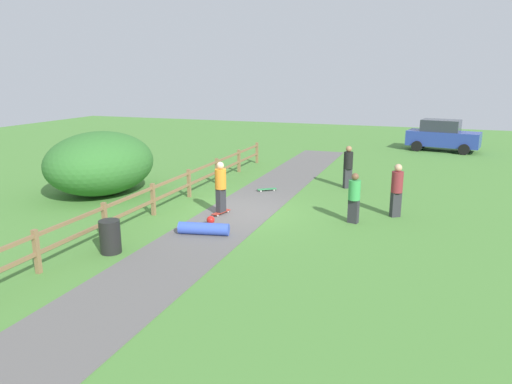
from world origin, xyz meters
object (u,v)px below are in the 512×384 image
bush_large (100,163)px  bystander_black (348,165)px  trash_bin (110,237)px  bystander_green (354,196)px  bystander_maroon (397,188)px  parked_car_blue (443,136)px  skater_fallen (204,228)px  skater_riding (221,185)px  skateboard_loose (267,189)px

bush_large → bystander_black: bearing=25.4°
trash_bin → bystander_green: bystander_green is taller
bystander_maroon → parked_car_blue: size_ratio=0.41×
trash_bin → bystander_black: size_ratio=0.51×
skater_fallen → skater_riding: bearing=100.2°
skater_fallen → bystander_black: (3.02, 7.39, 0.79)m
trash_bin → skateboard_loose: trash_bin is taller
skateboard_loose → bystander_green: 5.05m
bystander_green → bystander_maroon: size_ratio=0.91×
skater_fallen → parked_car_blue: (6.87, 19.22, 0.76)m
skater_fallen → parked_car_blue: size_ratio=0.35×
trash_bin → skater_riding: (1.33, 4.24, 0.58)m
parked_car_blue → skateboard_loose: bearing=-116.8°
bush_large → skater_fallen: (6.04, -3.09, -1.04)m
trash_bin → parked_car_blue: size_ratio=0.20×
bystander_black → bystander_maroon: 4.18m
bystander_black → parked_car_blue: bearing=72.0°
bystander_maroon → trash_bin: bearing=-138.9°
bush_large → trash_bin: 6.90m
skater_fallen → bystander_green: (4.00, 2.67, 0.70)m
bush_large → bystander_black: bush_large is taller
skater_fallen → bystander_maroon: 6.52m
bush_large → trash_bin: size_ratio=5.18×
skateboard_loose → bystander_black: (2.98, 1.69, 0.90)m
trash_bin → bystander_black: 10.71m
bush_large → parked_car_blue: 20.66m
skater_riding → skater_fallen: size_ratio=1.16×
trash_bin → parked_car_blue: 23.08m
skater_riding → bystander_maroon: 5.87m
trash_bin → skateboard_loose: size_ratio=1.18×
trash_bin → skater_fallen: (1.70, 2.21, -0.25)m
bystander_black → bystander_green: bystander_black is taller
skateboard_loose → trash_bin: bearing=-102.4°
bush_large → bystander_maroon: 11.29m
bystander_green → parked_car_blue: bearing=80.2°
parked_car_blue → bystander_black: bearing=-108.0°
skater_fallen → bystander_green: bearing=33.7°
skater_riding → bystander_black: (3.39, 5.36, -0.04)m
bystander_maroon → bystander_black: bearing=121.7°
bush_large → skateboard_loose: bearing=23.2°
bush_large → skater_fallen: 6.86m
skater_riding → bystander_black: bearing=57.7°
trash_bin → parked_car_blue: (8.56, 21.43, 0.51)m
skater_riding → bystander_maroon: bearing=17.8°
skateboard_loose → bystander_green: bearing=-37.4°
bystander_black → trash_bin: bearing=-116.2°
bystander_maroon → skater_riding: bearing=-162.2°
skater_riding → parked_car_blue: 18.65m
bystander_green → bystander_black: bearing=101.7°
bystander_black → bystander_green: bearing=-78.3°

